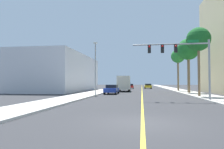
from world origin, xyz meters
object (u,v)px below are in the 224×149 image
(car_yellow, at_px, (148,86))
(delivery_truck, at_px, (124,83))
(street_lamp, at_px, (95,65))
(car_blue, at_px, (112,89))
(palm_near, at_px, (198,40))
(palm_far, at_px, (178,57))
(car_red, at_px, (130,86))
(traffic_signal_mast, at_px, (183,55))
(palm_mid, at_px, (188,50))

(car_yellow, height_order, delivery_truck, delivery_truck)
(street_lamp, bearing_deg, car_blue, 53.47)
(palm_near, distance_m, palm_far, 16.43)
(palm_far, bearing_deg, palm_near, -90.99)
(palm_near, bearing_deg, delivery_truck, 125.99)
(palm_far, height_order, car_red, palm_far)
(car_yellow, xyz_separation_m, car_blue, (-6.38, -27.42, 0.02))
(palm_near, bearing_deg, palm_far, 89.01)
(traffic_signal_mast, distance_m, car_red, 37.37)
(car_blue, bearing_deg, palm_far, -136.00)
(car_red, bearing_deg, palm_near, -73.97)
(palm_mid, bearing_deg, delivery_truck, 150.35)
(traffic_signal_mast, height_order, palm_near, palm_near)
(traffic_signal_mast, distance_m, car_yellow, 38.11)
(car_yellow, height_order, car_blue, car_blue)
(traffic_signal_mast, bearing_deg, palm_far, 81.60)
(palm_mid, height_order, car_blue, palm_mid)
(traffic_signal_mast, distance_m, delivery_truck, 21.46)
(palm_far, xyz_separation_m, delivery_truck, (-10.85, -1.88, -5.38))
(palm_mid, height_order, delivery_truck, palm_mid)
(street_lamp, distance_m, car_blue, 4.92)
(palm_far, relative_size, car_blue, 1.91)
(car_red, bearing_deg, traffic_signal_mast, -80.83)
(palm_near, height_order, palm_far, palm_near)
(car_blue, xyz_separation_m, delivery_truck, (1.11, 9.42, 0.87))
(street_lamp, xyz_separation_m, palm_far, (13.97, 14.02, 2.67))
(palm_mid, relative_size, car_red, 2.16)
(palm_mid, distance_m, car_red, 26.16)
(car_yellow, distance_m, delivery_truck, 18.78)
(palm_far, height_order, delivery_truck, palm_far)
(car_yellow, bearing_deg, car_blue, -104.28)
(palm_far, distance_m, delivery_truck, 12.25)
(street_lamp, height_order, palm_mid, palm_mid)
(palm_far, xyz_separation_m, car_blue, (-11.96, -11.30, -6.25))
(palm_far, bearing_deg, traffic_signal_mast, -98.40)
(palm_near, bearing_deg, car_red, 108.27)
(palm_near, relative_size, palm_mid, 0.96)
(street_lamp, height_order, delivery_truck, street_lamp)
(traffic_signal_mast, height_order, car_yellow, traffic_signal_mast)
(street_lamp, height_order, car_red, street_lamp)
(palm_mid, bearing_deg, palm_far, 91.89)
(palm_far, distance_m, car_blue, 17.60)
(street_lamp, relative_size, delivery_truck, 1.01)
(traffic_signal_mast, bearing_deg, car_blue, 130.02)
(street_lamp, distance_m, delivery_truck, 12.82)
(street_lamp, relative_size, car_yellow, 1.69)
(car_blue, bearing_deg, car_red, -92.46)
(delivery_truck, bearing_deg, palm_near, -55.75)
(palm_mid, xyz_separation_m, car_blue, (-12.23, -3.09, -6.39))
(car_yellow, bearing_deg, traffic_signal_mast, -87.61)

